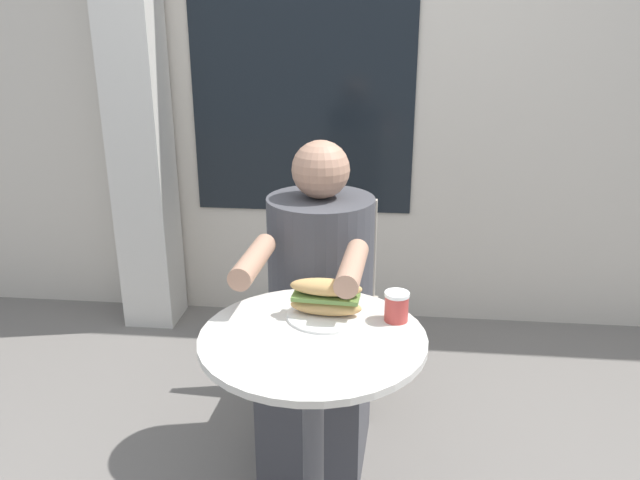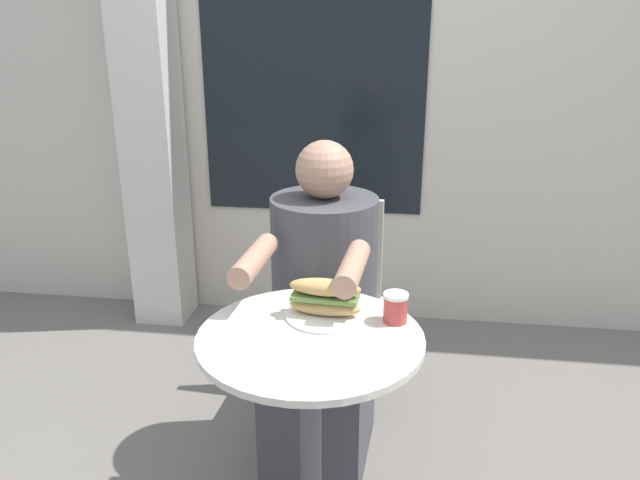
# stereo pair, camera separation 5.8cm
# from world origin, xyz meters

# --- Properties ---
(storefront_wall) EXTENTS (8.00, 0.09, 2.80)m
(storefront_wall) POSITION_xyz_m (-0.00, 1.70, 1.40)
(storefront_wall) COLOR beige
(storefront_wall) RESTS_ON ground_plane
(lattice_pillar) EXTENTS (0.26, 0.26, 2.40)m
(lattice_pillar) POSITION_xyz_m (-1.03, 1.51, 1.20)
(lattice_pillar) COLOR beige
(lattice_pillar) RESTS_ON ground_plane
(cafe_table) EXTENTS (0.60, 0.60, 0.76)m
(cafe_table) POSITION_xyz_m (0.00, 0.00, 0.54)
(cafe_table) COLOR beige
(cafe_table) RESTS_ON ground_plane
(diner_chair) EXTENTS (0.40, 0.40, 0.87)m
(diner_chair) POSITION_xyz_m (-0.03, 0.85, 0.52)
(diner_chair) COLOR #ADA393
(diner_chair) RESTS_ON ground_plane
(seated_diner) EXTENTS (0.39, 0.67, 1.17)m
(seated_diner) POSITION_xyz_m (-0.04, 0.50, 0.51)
(seated_diner) COLOR #424247
(seated_diner) RESTS_ON ground_plane
(sandwich_on_plate) EXTENTS (0.22, 0.22, 0.11)m
(sandwich_on_plate) POSITION_xyz_m (0.02, 0.11, 0.81)
(sandwich_on_plate) COLOR white
(sandwich_on_plate) RESTS_ON cafe_table
(drink_cup) EXTENTS (0.07, 0.07, 0.08)m
(drink_cup) POSITION_xyz_m (0.22, 0.11, 0.80)
(drink_cup) COLOR #B73D38
(drink_cup) RESTS_ON cafe_table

